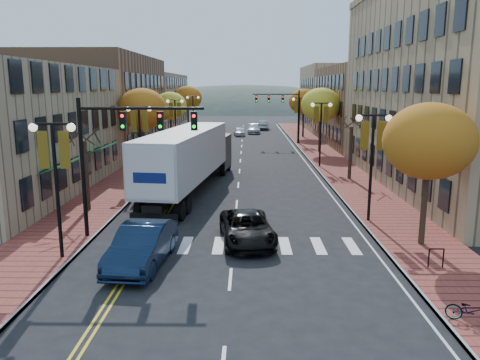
{
  "coord_description": "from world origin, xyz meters",
  "views": [
    {
      "loc": [
        0.63,
        -19.44,
        7.55
      ],
      "look_at": [
        0.26,
        7.08,
        2.2
      ],
      "focal_mm": 35.0,
      "sensor_mm": 36.0,
      "label": 1
    }
  ],
  "objects_px": {
    "bicycle": "(472,310)",
    "navy_sedan": "(142,245)",
    "semi_truck": "(191,155)",
    "black_suv": "(247,228)"
  },
  "relations": [
    {
      "from": "navy_sedan",
      "to": "bicycle",
      "type": "relative_size",
      "value": 3.47
    },
    {
      "from": "black_suv",
      "to": "bicycle",
      "type": "height_order",
      "value": "black_suv"
    },
    {
      "from": "black_suv",
      "to": "bicycle",
      "type": "xyz_separation_m",
      "value": [
        7.14,
        -8.12,
        -0.17
      ]
    },
    {
      "from": "semi_truck",
      "to": "black_suv",
      "type": "relative_size",
      "value": 3.52
    },
    {
      "from": "navy_sedan",
      "to": "black_suv",
      "type": "xyz_separation_m",
      "value": [
        4.47,
        3.05,
        -0.15
      ]
    },
    {
      "from": "semi_truck",
      "to": "black_suv",
      "type": "xyz_separation_m",
      "value": [
        4.04,
        -11.27,
        -1.94
      ]
    },
    {
      "from": "navy_sedan",
      "to": "black_suv",
      "type": "distance_m",
      "value": 5.42
    },
    {
      "from": "semi_truck",
      "to": "black_suv",
      "type": "distance_m",
      "value": 12.13
    },
    {
      "from": "semi_truck",
      "to": "bicycle",
      "type": "distance_m",
      "value": 22.48
    },
    {
      "from": "bicycle",
      "to": "navy_sedan",
      "type": "bearing_deg",
      "value": 89.97
    }
  ]
}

